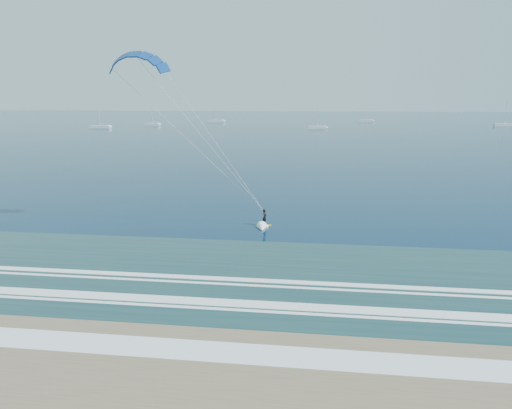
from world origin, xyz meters
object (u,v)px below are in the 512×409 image
object	(u,v)px
sailboat_3	(317,127)
sailboat_4	(366,121)
kitesurfer_rig	(201,135)
sailboat_0	(100,127)
sailboat_1	(152,124)
sailboat_2	(216,121)
sailboat_5	(504,125)

from	to	relation	value
sailboat_3	sailboat_4	world-z (taller)	sailboat_3
kitesurfer_rig	sailboat_0	distance (m)	173.74
sailboat_3	sailboat_1	bearing A→B (deg)	169.81
kitesurfer_rig	sailboat_2	world-z (taller)	kitesurfer_rig
sailboat_2	sailboat_5	world-z (taller)	sailboat_2
kitesurfer_rig	sailboat_1	distance (m)	186.04
sailboat_0	sailboat_1	size ratio (longest dim) A/B	1.26
sailboat_0	sailboat_2	world-z (taller)	sailboat_0
sailboat_0	sailboat_2	distance (m)	70.06
sailboat_0	sailboat_3	world-z (taller)	sailboat_0
kitesurfer_rig	sailboat_0	xyz separation A→B (m)	(-83.86, 151.90, -8.95)
sailboat_0	sailboat_1	xyz separation A→B (m)	(16.65, 21.35, -0.02)
sailboat_1	sailboat_5	distance (m)	170.03
sailboat_2	sailboat_5	distance (m)	146.31
sailboat_0	sailboat_3	size ratio (longest dim) A/B	1.17
sailboat_1	sailboat_5	size ratio (longest dim) A/B	0.82
sailboat_0	sailboat_3	xyz separation A→B (m)	(96.72, 6.96, -0.01)
sailboat_1	sailboat_2	xyz separation A→B (m)	(24.16, 35.59, 0.01)
kitesurfer_rig	sailboat_3	distance (m)	159.63
kitesurfer_rig	sailboat_1	xyz separation A→B (m)	(-67.21, 173.24, -8.97)
sailboat_1	sailboat_4	xyz separation A→B (m)	(107.87, 50.18, 0.00)
sailboat_1	sailboat_0	bearing A→B (deg)	-127.96
sailboat_0	sailboat_5	world-z (taller)	sailboat_0
sailboat_4	sailboat_5	xyz separation A→B (m)	(61.35, -33.68, 0.01)
sailboat_4	sailboat_1	bearing A→B (deg)	-155.05
sailboat_3	sailboat_5	bearing A→B (deg)	19.11
kitesurfer_rig	sailboat_5	world-z (taller)	kitesurfer_rig
sailboat_3	sailboat_4	distance (m)	70.30
sailboat_3	sailboat_4	size ratio (longest dim) A/B	1.04
sailboat_4	sailboat_5	world-z (taller)	sailboat_5
sailboat_1	sailboat_2	bearing A→B (deg)	55.83
sailboat_0	sailboat_3	distance (m)	96.97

